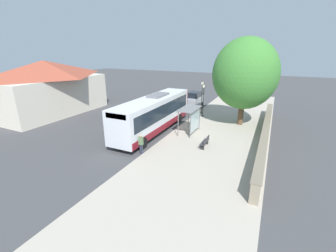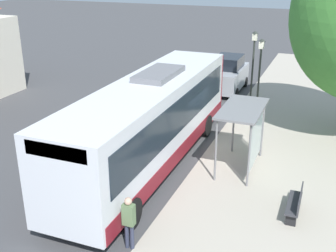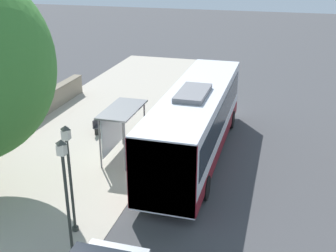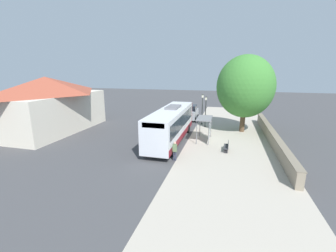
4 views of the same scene
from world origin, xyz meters
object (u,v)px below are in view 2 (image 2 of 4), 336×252
(bus_shelter, at_px, (246,120))
(street_lamp_far, at_px, (259,72))
(parked_car_behind_bus, at_px, (228,75))
(bus, at_px, (151,120))
(street_lamp_near, at_px, (253,63))
(pedestrian, at_px, (129,219))
(bench, at_px, (296,203))

(bus_shelter, height_order, street_lamp_far, street_lamp_far)
(street_lamp_far, relative_size, parked_car_behind_bus, 0.98)
(bus, relative_size, street_lamp_near, 2.80)
(bus, bearing_deg, street_lamp_far, -112.20)
(bus, xyz_separation_m, pedestrian, (-1.57, 5.10, -0.92))
(bench, distance_m, street_lamp_far, 9.42)
(street_lamp_near, relative_size, street_lamp_far, 1.04)
(bus, height_order, street_lamp_far, street_lamp_far)
(bus_shelter, distance_m, parked_car_behind_bus, 10.70)
(bus, xyz_separation_m, bus_shelter, (-3.49, -0.99, 0.17))
(pedestrian, relative_size, street_lamp_far, 0.40)
(pedestrian, distance_m, bench, 5.42)
(bus, bearing_deg, bus_shelter, -164.13)
(pedestrian, bearing_deg, bus, -72.82)
(bus_shelter, relative_size, street_lamp_near, 0.72)
(bus_shelter, relative_size, bench, 1.95)
(street_lamp_far, bearing_deg, parked_car_behind_bus, -57.71)
(pedestrian, height_order, street_lamp_near, street_lamp_near)
(bus, xyz_separation_m, parked_car_behind_bus, (-0.29, -11.15, -0.83))
(street_lamp_near, height_order, parked_car_behind_bus, street_lamp_near)
(bus, relative_size, bench, 7.59)
(parked_car_behind_bus, bearing_deg, bus, 88.49)
(bench, bearing_deg, street_lamp_far, -71.79)
(bus_shelter, distance_m, street_lamp_near, 7.51)
(street_lamp_near, bearing_deg, parked_car_behind_bus, -54.18)
(bench, bearing_deg, bus_shelter, -49.78)
(bus, relative_size, parked_car_behind_bus, 2.85)
(bench, relative_size, street_lamp_near, 0.37)
(street_lamp_far, bearing_deg, pedestrian, 83.87)
(bus, distance_m, street_lamp_near, 8.72)
(street_lamp_far, height_order, parked_car_behind_bus, street_lamp_far)
(bus, xyz_separation_m, street_lamp_far, (-2.88, -7.06, 0.55))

